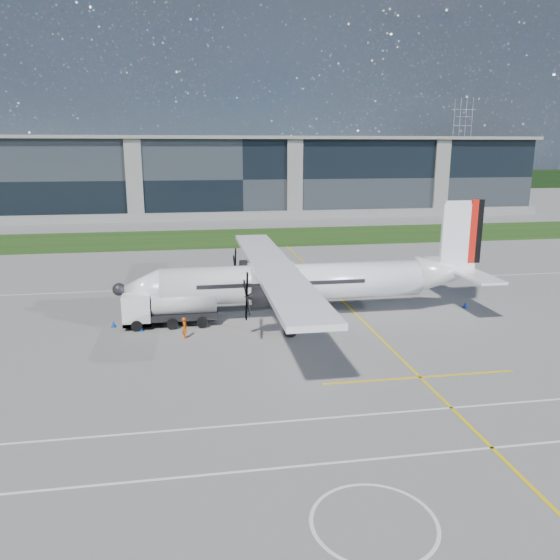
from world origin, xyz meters
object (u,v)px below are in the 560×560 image
at_px(safety_cone_stbdwing, 255,273).
at_px(turboprop_aircraft, 307,260).
at_px(baggage_tug, 147,311).
at_px(safety_cone_tail, 465,305).
at_px(safety_cone_nose_port, 141,328).
at_px(fuel_tanker_truck, 163,308).
at_px(ground_crew_person, 185,326).
at_px(safety_cone_nose_stbd, 141,314).
at_px(pylon_east, 461,143).
at_px(safety_cone_fwd, 114,324).

bearing_deg(safety_cone_stbdwing, turboprop_aircraft, -80.91).
height_order(baggage_tug, safety_cone_tail, baggage_tug).
xyz_separation_m(safety_cone_stbdwing, safety_cone_nose_port, (-10.60, -16.71, 0.00)).
bearing_deg(safety_cone_stbdwing, fuel_tanker_truck, -119.72).
distance_m(ground_crew_person, safety_cone_nose_stbd, 6.80).
bearing_deg(pylon_east, safety_cone_nose_stbd, -125.20).
height_order(safety_cone_nose_port, safety_cone_nose_stbd, same).
bearing_deg(safety_cone_nose_port, baggage_tug, 82.20).
bearing_deg(pylon_east, baggage_tug, -124.78).
height_order(ground_crew_person, safety_cone_tail, ground_crew_person).
relative_size(turboprop_aircraft, baggage_tug, 10.19).
relative_size(pylon_east, safety_cone_tail, 60.00).
bearing_deg(safety_cone_nose_stbd, baggage_tug, -65.65).
distance_m(turboprop_aircraft, fuel_tanker_truck, 11.80).
xyz_separation_m(safety_cone_nose_port, safety_cone_nose_stbd, (-0.30, 3.55, 0.00)).
bearing_deg(safety_cone_tail, fuel_tanker_truck, -178.44).
bearing_deg(ground_crew_person, baggage_tug, 36.96).
height_order(pylon_east, safety_cone_tail, pylon_east).
distance_m(turboprop_aircraft, safety_cone_fwd, 15.78).
bearing_deg(ground_crew_person, safety_cone_nose_stbd, 34.94).
distance_m(turboprop_aircraft, safety_cone_nose_stbd, 14.13).
bearing_deg(baggage_tug, pylon_east, 55.22).
height_order(pylon_east, baggage_tug, pylon_east).
distance_m(turboprop_aircraft, safety_cone_nose_port, 13.82).
xyz_separation_m(fuel_tanker_truck, baggage_tug, (-1.36, 1.16, -0.50)).
bearing_deg(safety_cone_tail, turboprop_aircraft, -179.72).
xyz_separation_m(fuel_tanker_truck, safety_cone_fwd, (-3.82, 0.23, -1.15)).
relative_size(safety_cone_tail, safety_cone_nose_port, 1.00).
relative_size(baggage_tug, safety_cone_tail, 6.05).
relative_size(ground_crew_person, safety_cone_fwd, 3.61).
relative_size(safety_cone_fwd, safety_cone_stbdwing, 1.00).
height_order(pylon_east, ground_crew_person, pylon_east).
xyz_separation_m(pylon_east, ground_crew_person, (-95.88, -146.73, -14.10)).
relative_size(fuel_tanker_truck, ground_crew_person, 4.15).
bearing_deg(safety_cone_nose_stbd, fuel_tanker_truck, -51.82).
relative_size(ground_crew_person, safety_cone_nose_stbd, 3.61).
height_order(baggage_tug, safety_cone_fwd, baggage_tug).
height_order(safety_cone_stbdwing, safety_cone_tail, same).
bearing_deg(safety_cone_nose_port, safety_cone_stbdwing, 57.62).
xyz_separation_m(ground_crew_person, safety_cone_tail, (23.72, 3.95, -0.65)).
bearing_deg(pylon_east, turboprop_aircraft, -121.09).
bearing_deg(safety_cone_fwd, fuel_tanker_truck, -3.47).
xyz_separation_m(turboprop_aircraft, safety_cone_nose_stbd, (-13.30, 1.87, -4.37)).
relative_size(baggage_tug, safety_cone_stbdwing, 6.05).
bearing_deg(fuel_tanker_truck, safety_cone_tail, 1.56).
bearing_deg(baggage_tug, safety_cone_nose_stbd, 114.35).
xyz_separation_m(turboprop_aircraft, baggage_tug, (-12.70, 0.54, -3.71)).
relative_size(pylon_east, turboprop_aircraft, 0.97).
relative_size(turboprop_aircraft, safety_cone_nose_stbd, 61.58).
relative_size(safety_cone_stbdwing, safety_cone_nose_port, 1.00).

